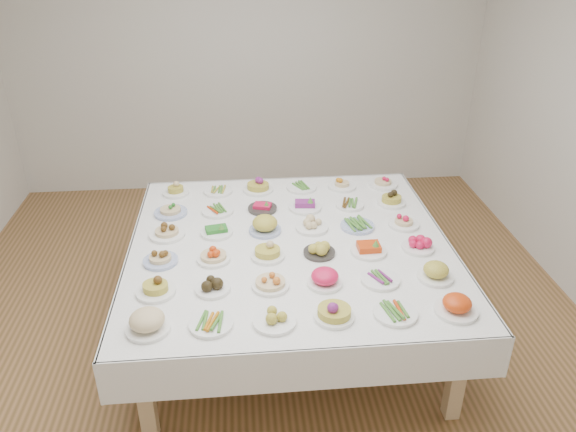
{
  "coord_description": "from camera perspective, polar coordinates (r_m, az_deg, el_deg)",
  "views": [
    {
      "loc": [
        -0.13,
        -3.45,
        2.72
      ],
      "look_at": [
        0.2,
        0.01,
        0.88
      ],
      "focal_mm": 35.0,
      "sensor_mm": 36.0,
      "label": 1
    }
  ],
  "objects": [
    {
      "name": "dish_19",
      "position": [
        3.99,
        -7.29,
        -1.28
      ],
      "size": [
        0.22,
        0.22,
        0.1
      ],
      "color": "white",
      "rests_on": "display_table"
    },
    {
      "name": "dish_17",
      "position": [
        3.87,
        13.11,
        -2.7
      ],
      "size": [
        0.22,
        0.22,
        0.1
      ],
      "color": "white",
      "rests_on": "display_table"
    },
    {
      "name": "dish_28",
      "position": [
        4.37,
        6.29,
        1.24
      ],
      "size": [
        0.21,
        0.21,
        0.05
      ],
      "color": "white",
      "rests_on": "display_table"
    },
    {
      "name": "dish_35",
      "position": [
        4.75,
        9.64,
        3.57
      ],
      "size": [
        0.24,
        0.24,
        0.11
      ],
      "color": "white",
      "rests_on": "display_table"
    },
    {
      "name": "dish_26",
      "position": [
        4.29,
        -2.61,
        0.98
      ],
      "size": [
        0.22,
        0.22,
        0.08
      ],
      "color": "#2E2B28",
      "rests_on": "display_table"
    },
    {
      "name": "room_envelope",
      "position": [
        3.57,
        -3.22,
        13.45
      ],
      "size": [
        5.02,
        5.02,
        2.81
      ],
      "color": "#93643D",
      "rests_on": "ground"
    },
    {
      "name": "dish_32",
      "position": [
        4.58,
        -3.07,
        3.36
      ],
      "size": [
        0.25,
        0.24,
        0.15
      ],
      "color": "white",
      "rests_on": "display_table"
    },
    {
      "name": "dish_9",
      "position": [
        3.42,
        3.77,
        -6.13
      ],
      "size": [
        0.21,
        0.21,
        0.13
      ],
      "color": "white",
      "rests_on": "display_table"
    },
    {
      "name": "dish_8",
      "position": [
        3.39,
        -1.81,
        -6.4
      ],
      "size": [
        0.22,
        0.22,
        0.13
      ],
      "color": "white",
      "rests_on": "display_table"
    },
    {
      "name": "dish_7",
      "position": [
        3.4,
        -7.68,
        -6.95
      ],
      "size": [
        0.21,
        0.21,
        0.09
      ],
      "color": "white",
      "rests_on": "display_table"
    },
    {
      "name": "dish_30",
      "position": [
        4.62,
        -11.35,
        2.71
      ],
      "size": [
        0.21,
        0.21,
        0.11
      ],
      "color": "white",
      "rests_on": "display_table"
    },
    {
      "name": "dish_1",
      "position": [
        3.14,
        -7.84,
        -10.67
      ],
      "size": [
        0.24,
        0.24,
        0.05
      ],
      "color": "white",
      "rests_on": "display_table"
    },
    {
      "name": "dish_21",
      "position": [
        4.01,
        2.44,
        -0.78
      ],
      "size": [
        0.23,
        0.23,
        0.1
      ],
      "color": "white",
      "rests_on": "display_table"
    },
    {
      "name": "dish_3",
      "position": [
        3.15,
        4.74,
        -9.38
      ],
      "size": [
        0.23,
        0.23,
        0.14
      ],
      "color": "white",
      "rests_on": "display_table"
    },
    {
      "name": "dish_5",
      "position": [
        3.33,
        16.78,
        -8.58
      ],
      "size": [
        0.24,
        0.24,
        0.13
      ],
      "color": "white",
      "rests_on": "display_table"
    },
    {
      "name": "dish_14",
      "position": [
        3.68,
        -2.1,
        -3.43
      ],
      "size": [
        0.22,
        0.22,
        0.13
      ],
      "color": "white",
      "rests_on": "display_table"
    },
    {
      "name": "dish_22",
      "position": [
        4.07,
        7.07,
        -0.86
      ],
      "size": [
        0.25,
        0.24,
        0.06
      ],
      "color": "#4C66B2",
      "rests_on": "display_table"
    },
    {
      "name": "dish_12",
      "position": [
        3.71,
        -12.89,
        -3.86
      ],
      "size": [
        0.22,
        0.22,
        0.13
      ],
      "color": "#4C66B2",
      "rests_on": "display_table"
    },
    {
      "name": "dish_33",
      "position": [
        4.63,
        1.37,
        3.04
      ],
      "size": [
        0.24,
        0.24,
        0.06
      ],
      "color": "white",
      "rests_on": "display_table"
    },
    {
      "name": "dish_4",
      "position": [
        3.24,
        10.86,
        -9.48
      ],
      "size": [
        0.25,
        0.25,
        0.06
      ],
      "color": "white",
      "rests_on": "display_table"
    },
    {
      "name": "display_table",
      "position": [
        3.9,
        0.2,
        -3.57
      ],
      "size": [
        2.2,
        2.2,
        0.75
      ],
      "color": "white",
      "rests_on": "ground"
    },
    {
      "name": "dish_16",
      "position": [
        3.77,
        8.21,
        -3.06
      ],
      "size": [
        0.24,
        0.24,
        0.11
      ],
      "color": "white",
      "rests_on": "display_table"
    },
    {
      "name": "dish_0",
      "position": [
        3.15,
        -14.15,
        -10.1
      ],
      "size": [
        0.24,
        0.24,
        0.16
      ],
      "color": "white",
      "rests_on": "display_table"
    },
    {
      "name": "dish_2",
      "position": [
        3.12,
        -1.39,
        -10.19
      ],
      "size": [
        0.24,
        0.24,
        0.1
      ],
      "color": "white",
      "rests_on": "display_table"
    },
    {
      "name": "dish_10",
      "position": [
        3.51,
        9.36,
        -6.26
      ],
      "size": [
        0.24,
        0.24,
        0.05
      ],
      "color": "white",
      "rests_on": "display_table"
    },
    {
      "name": "dish_31",
      "position": [
        4.6,
        -7.11,
        2.58
      ],
      "size": [
        0.23,
        0.23,
        0.05
      ],
      "color": "white",
      "rests_on": "display_table"
    },
    {
      "name": "dish_25",
      "position": [
        4.29,
        -7.18,
        0.61
      ],
      "size": [
        0.24,
        0.24,
        0.05
      ],
      "color": "white",
      "rests_on": "display_table"
    },
    {
      "name": "dish_11",
      "position": [
        3.58,
        14.8,
        -5.35
      ],
      "size": [
        0.22,
        0.22,
        0.13
      ],
      "color": "white",
      "rests_on": "display_table"
    },
    {
      "name": "dish_34",
      "position": [
        4.66,
        5.51,
        3.44
      ],
      "size": [
        0.23,
        0.23,
        0.11
      ],
      "color": "white",
      "rests_on": "display_table"
    },
    {
      "name": "dish_24",
      "position": [
        4.3,
        -11.87,
        0.81
      ],
      "size": [
        0.24,
        0.24,
        0.12
      ],
      "color": "#4C66B2",
      "rests_on": "display_table"
    },
    {
      "name": "dish_18",
      "position": [
        4.01,
        -12.24,
        -1.16
      ],
      "size": [
        0.26,
        0.26,
        0.14
      ],
      "color": "white",
      "rests_on": "display_table"
    },
    {
      "name": "dish_29",
      "position": [
        4.44,
        10.49,
        1.85
      ],
      "size": [
        0.22,
        0.22,
        0.12
      ],
      "color": "white",
      "rests_on": "display_table"
    },
    {
      "name": "dish_6",
      "position": [
        3.43,
        -13.35,
        -6.79
      ],
      "size": [
        0.23,
        0.23,
        0.14
      ],
      "color": "white",
      "rests_on": "display_table"
    },
    {
      "name": "dish_15",
      "position": [
        3.72,
        3.2,
        -3.29
      ],
      "size": [
        0.21,
        0.21,
        0.1
      ],
      "color": "#2E2B28",
      "rests_on": "display_table"
    },
    {
      "name": "dish_23",
      "position": [
        4.14,
        11.7,
        -0.35
      ],
      "size": [
        0.22,
        0.22,
        0.12
      ],
      "color": "white",
      "rests_on": "display_table"
    },
    {
      "name": "dish_27",
      "position": [
        4.3,
        1.74,
        1.33
      ],
      "size": [
        0.25,
        0.25,
        0.11
      ],
      "color": "white",
      "rests_on": "display_table"
    },
    {
      "name": "dish_13",
      "position": [
        3.67,
        -7.61,
        -3.75
      ],
      "size": [
        0.22,
        0.22,
        0.12
      ],
      "color": "white",
      "rests_on": "display_table"
    },
    {
      "name": "dish_20",
      "position": [
        3.97,
        -2.36,
        -0.79
      ],
      "size": [
        0.23,
        0.23,
        0.14
      ],
      "color": "#4C66B2",
      "rests_on": "display_table"
    }
  ]
}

